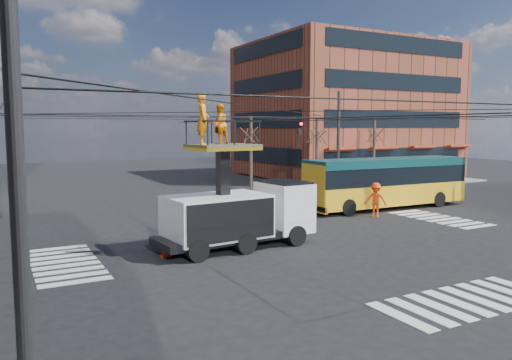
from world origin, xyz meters
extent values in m
plane|color=black|center=(0.00, 0.00, 0.00)|extent=(120.00, 120.00, 0.00)
cube|color=slate|center=(21.00, 21.00, 0.06)|extent=(18.00, 18.00, 0.12)
cube|color=brown|center=(22.00, 24.00, 7.00)|extent=(20.00, 16.00, 14.00)
cube|color=black|center=(22.00, 16.00, 2.45)|extent=(17.00, 0.12, 1.58)
cube|color=black|center=(12.00, 24.00, 2.45)|extent=(0.12, 13.60, 1.58)
cube|color=black|center=(22.00, 16.00, 5.95)|extent=(17.00, 0.12, 1.57)
cube|color=black|center=(12.00, 24.00, 5.95)|extent=(0.12, 13.60, 1.57)
cube|color=black|center=(22.00, 16.00, 9.45)|extent=(17.00, 0.12, 1.57)
cube|color=black|center=(12.00, 24.00, 9.45)|extent=(0.12, 13.60, 1.57)
cube|color=black|center=(22.00, 16.00, 12.95)|extent=(17.00, 0.12, 1.57)
cube|color=black|center=(12.00, 24.00, 12.95)|extent=(0.12, 13.60, 1.57)
cylinder|color=#2D2D30|center=(12.00, 12.00, 4.00)|extent=(0.24, 0.24, 8.00)
cylinder|color=#2D2D30|center=(-12.00, -12.00, 4.00)|extent=(0.24, 0.24, 8.00)
cylinder|color=black|center=(0.00, 12.00, 5.70)|extent=(24.00, 0.03, 0.03)
cylinder|color=black|center=(12.00, 0.00, 5.70)|extent=(0.03, 24.00, 0.03)
cylinder|color=black|center=(0.00, 0.00, 5.90)|extent=(24.02, 24.02, 0.03)
cylinder|color=black|center=(0.00, 0.00, 5.90)|extent=(24.02, 24.02, 0.03)
cylinder|color=black|center=(0.00, -1.20, 5.60)|extent=(24.00, 0.03, 0.03)
cylinder|color=black|center=(0.00, 1.20, 5.60)|extent=(24.00, 0.03, 0.03)
cylinder|color=black|center=(-1.20, 0.00, 5.50)|extent=(0.03, 24.00, 0.03)
cylinder|color=black|center=(1.20, 0.00, 5.50)|extent=(0.03, 24.00, 0.03)
imported|color=black|center=(2.50, 3.00, 5.10)|extent=(0.16, 0.20, 1.00)
imported|color=black|center=(-1.50, 5.00, 5.35)|extent=(0.26, 1.24, 0.50)
cylinder|color=#382B21|center=(5.00, 13.50, 3.00)|extent=(0.24, 0.24, 6.00)
cylinder|color=#382B21|center=(11.00, 13.50, 3.00)|extent=(0.24, 0.24, 6.00)
cylinder|color=#382B21|center=(17.00, 13.50, 3.00)|extent=(0.24, 0.24, 6.00)
cube|color=black|center=(-3.18, -0.77, 0.55)|extent=(7.18, 2.85, 0.30)
cube|color=silver|center=(-0.59, -0.53, 1.55)|extent=(2.02, 2.56, 2.20)
cube|color=black|center=(-0.59, -0.53, 2.35)|extent=(1.81, 2.44, 0.80)
cube|color=silver|center=(-4.08, -0.86, 1.45)|extent=(4.42, 2.88, 1.80)
cylinder|color=black|center=(-0.68, -1.69, 0.45)|extent=(0.93, 0.43, 0.90)
cylinder|color=black|center=(-0.90, 0.60, 0.45)|extent=(0.93, 0.43, 0.90)
cylinder|color=black|center=(-3.27, -1.94, 0.45)|extent=(0.93, 0.43, 0.90)
cylinder|color=black|center=(-3.49, 0.35, 0.45)|extent=(0.93, 0.43, 0.90)
cylinder|color=black|center=(-5.46, -2.14, 0.45)|extent=(0.93, 0.43, 0.90)
cylinder|color=black|center=(-5.68, 0.15, 0.45)|extent=(0.93, 0.43, 0.90)
cube|color=black|center=(-3.78, -0.83, 2.90)|extent=(0.49, 0.49, 3.00)
cube|color=#424429|center=(-3.78, -0.83, 4.40)|extent=(2.79, 2.33, 0.12)
cube|color=yellow|center=(-3.78, -0.83, 4.28)|extent=(2.79, 2.33, 0.12)
imported|color=orange|center=(-4.88, -1.39, 5.47)|extent=(0.72, 0.86, 2.01)
imported|color=orange|center=(-3.82, -0.60, 5.30)|extent=(0.94, 0.81, 1.68)
cube|color=yellow|center=(10.03, 4.31, 0.95)|extent=(11.30, 2.81, 1.30)
cube|color=black|center=(10.03, 4.31, 2.15)|extent=(11.30, 2.76, 1.10)
cube|color=#0E3B3E|center=(10.03, 4.31, 2.95)|extent=(11.30, 2.81, 0.50)
cube|color=yellow|center=(4.50, 4.41, 1.60)|extent=(0.30, 2.47, 2.80)
cube|color=yellow|center=(15.55, 4.20, 1.60)|extent=(0.30, 2.47, 2.80)
cube|color=black|center=(4.45, 4.41, 0.45)|extent=(0.20, 2.60, 0.30)
cube|color=gold|center=(4.60, 4.41, 2.85)|extent=(0.13, 1.60, 0.35)
cylinder|color=black|center=(6.07, 3.20, 0.50)|extent=(1.01, 0.32, 1.00)
cylinder|color=black|center=(6.11, 5.56, 0.50)|extent=(1.01, 0.32, 1.00)
cylinder|color=black|center=(13.38, 3.06, 0.50)|extent=(1.01, 0.32, 1.00)
cylinder|color=black|center=(13.42, 5.42, 0.50)|extent=(1.01, 0.32, 1.00)
cone|color=#FA3F0A|center=(-6.31, -0.73, 0.38)|extent=(0.36, 0.36, 0.75)
imported|color=orange|center=(-4.90, -0.77, 0.94)|extent=(0.59, 1.15, 1.89)
imported|color=#E2450E|center=(7.24, 2.17, 1.00)|extent=(1.40, 1.46, 1.99)
camera|label=1|loc=(-12.31, -19.76, 5.15)|focal=35.00mm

